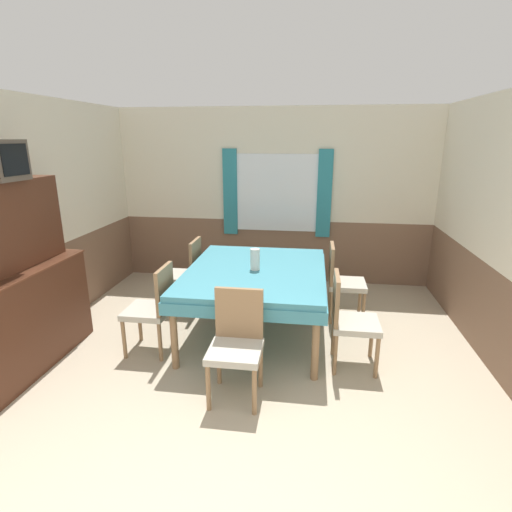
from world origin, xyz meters
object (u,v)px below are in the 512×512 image
at_px(chair_right_near, 349,318).
at_px(vase, 255,259).
at_px(chair_right_far, 342,279).
at_px(tv, 0,160).
at_px(chair_left_far, 186,272).
at_px(dining_table, 256,278).
at_px(chair_left_near, 154,306).
at_px(sideboard, 17,295).
at_px(chair_head_near, 237,341).

bearing_deg(chair_right_near, vase, -118.31).
relative_size(chair_right_far, tv, 2.44).
xyz_separation_m(chair_right_near, chair_left_far, (-1.96, 1.10, 0.00)).
height_order(dining_table, chair_left_near, chair_left_near).
relative_size(tv, vase, 1.63).
distance_m(chair_right_near, vase, 1.18).
xyz_separation_m(chair_right_far, chair_left_far, (-1.96, 0.00, 0.00)).
height_order(chair_right_far, tv, tv).
relative_size(chair_right_near, vase, 3.98).
bearing_deg(dining_table, vase, -107.87).
bearing_deg(tv, chair_right_far, 25.62).
height_order(chair_right_near, sideboard, sideboard).
height_order(dining_table, chair_right_far, chair_right_far).
xyz_separation_m(chair_right_far, tv, (-3.08, -1.48, 1.46)).
relative_size(sideboard, tv, 4.69).
xyz_separation_m(chair_left_far, vase, (0.97, -0.57, 0.38)).
bearing_deg(sideboard, chair_right_far, 26.83).
height_order(chair_right_near, tv, tv).
xyz_separation_m(chair_head_near, vase, (-0.01, 1.13, 0.38)).
bearing_deg(sideboard, chair_right_near, 8.61).
bearing_deg(chair_head_near, chair_right_far, -119.99).
relative_size(chair_right_far, chair_head_near, 1.00).
bearing_deg(vase, chair_left_far, 149.83).
distance_m(chair_left_near, sideboard, 1.25).
bearing_deg(chair_head_near, chair_left_far, -60.01).
distance_m(chair_left_far, sideboard, 1.95).
relative_size(dining_table, chair_left_far, 2.00).
height_order(sideboard, tv, tv).
distance_m(chair_left_near, chair_head_near, 1.15).
bearing_deg(vase, tv, -156.49).
relative_size(dining_table, chair_right_near, 2.00).
xyz_separation_m(dining_table, chair_head_near, (0.00, -1.15, -0.16)).
height_order(chair_left_far, chair_head_near, same).
relative_size(dining_table, tv, 4.87).
height_order(chair_right_near, chair_left_far, same).
bearing_deg(tv, chair_left_near, 18.78).
height_order(chair_right_near, chair_right_far, same).
bearing_deg(chair_right_near, tv, -82.92).
bearing_deg(chair_right_far, dining_table, -60.76).
xyz_separation_m(dining_table, sideboard, (-2.11, -1.02, 0.08)).
relative_size(dining_table, sideboard, 1.04).
distance_m(chair_left_near, tv, 1.89).
distance_m(chair_right_near, chair_head_near, 1.15).
height_order(dining_table, vase, vase).
xyz_separation_m(dining_table, chair_left_far, (-0.98, 0.55, -0.16)).
bearing_deg(chair_left_near, chair_left_far, 0.00).
xyz_separation_m(chair_left_near, chair_right_far, (1.96, 1.10, 0.00)).
xyz_separation_m(chair_right_near, chair_head_near, (-0.98, -0.60, 0.00)).
bearing_deg(chair_head_near, dining_table, -90.00).
xyz_separation_m(sideboard, vase, (2.11, 1.00, 0.14)).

